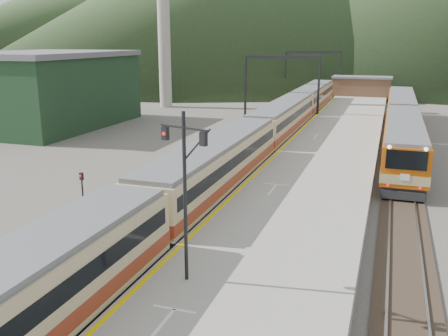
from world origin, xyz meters
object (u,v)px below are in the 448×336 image
(second_train, at_px, (402,122))
(signal_mast, at_px, (185,180))
(worker, at_px, (16,254))
(main_train, at_px, (257,138))

(second_train, relative_size, signal_mast, 6.16)
(second_train, distance_m, worker, 38.98)
(worker, bearing_deg, signal_mast, 176.01)
(signal_mast, bearing_deg, worker, 178.78)
(second_train, bearing_deg, main_train, -132.99)
(main_train, height_order, signal_mast, signal_mast)
(main_train, distance_m, worker, 23.55)
(main_train, distance_m, second_train, 16.86)
(second_train, height_order, signal_mast, signal_mast)
(main_train, relative_size, signal_mast, 12.42)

